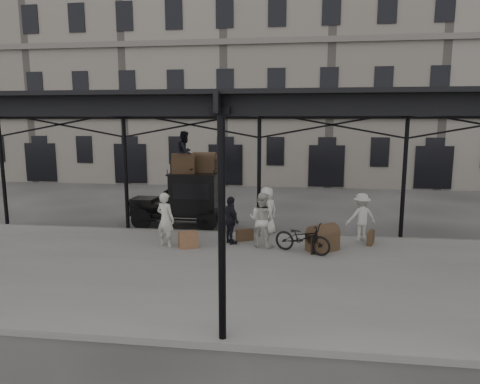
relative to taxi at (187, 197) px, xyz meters
The scene contains 18 objects.
ground 4.45m from the taxi, 46.67° to the right, with size 120.00×120.00×0.00m, color #383533.
platform 6.01m from the taxi, 60.12° to the right, with size 28.00×8.00×0.15m, color slate.
canopy 6.60m from the taxi, 58.71° to the right, with size 22.50×9.00×4.74m.
building_frontage 16.24m from the taxi, 78.82° to the left, with size 64.00×8.00×14.00m, color slate.
taxi is the anchor object (origin of this frame).
porter_left 3.21m from the taxi, 88.47° to the right, with size 0.64×0.42×1.76m, color beige.
porter_midleft 4.30m from the taxi, 42.07° to the right, with size 0.86×0.67×1.77m, color beige.
porter_centre 3.50m from the taxi, 22.13° to the right, with size 0.84×0.55×1.72m, color silver.
porter_official 3.45m from the taxi, 51.41° to the right, with size 0.93×0.39×1.59m, color black.
porter_right 6.71m from the taxi, 14.27° to the right, with size 1.04×0.60×1.62m, color beige.
bicycle 5.66m from the taxi, 37.09° to the right, with size 0.63×1.81×0.95m, color black.
porter_roof 1.79m from the taxi, 107.50° to the right, with size 0.79×0.61×1.62m, color black.
steamer_trunk_roof_near 1.32m from the taxi, 108.07° to the right, with size 0.88×0.54×0.65m, color #4D3E23, non-canonical shape.
steamer_trunk_roof_far 1.48m from the taxi, 16.81° to the left, with size 0.90×0.55×0.66m, color #4D3E23, non-canonical shape.
steamer_trunk_platform 6.02m from the taxi, 30.92° to the right, with size 0.95×0.58×0.70m, color #4D3E23, non-canonical shape.
wicker_hamper 3.48m from the taxi, 75.51° to the right, with size 0.60×0.45×0.50m, color #8B5E40.
suitcase_upright 7.14m from the taxi, 17.85° to the right, with size 0.15×0.60×0.45m, color #4D3E23.
suitcase_flat 3.54m from the taxi, 41.63° to the right, with size 0.60×0.15×0.40m, color #4D3E23.
Camera 1 is at (1.29, -13.16, 4.17)m, focal length 32.00 mm.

